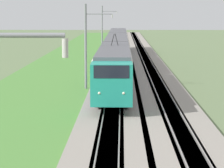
% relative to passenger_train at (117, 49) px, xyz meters
% --- Properties ---
extents(ballast_main, '(240.00, 4.40, 0.30)m').
position_rel_passenger_train_xyz_m(ballast_main, '(-13.37, 0.00, -2.24)').
color(ballast_main, gray).
rests_on(ballast_main, ground).
extents(ballast_adjacent, '(240.00, 4.40, 0.30)m').
position_rel_passenger_train_xyz_m(ballast_adjacent, '(-13.37, -4.06, -2.24)').
color(ballast_adjacent, gray).
rests_on(ballast_adjacent, ground).
extents(track_main, '(240.00, 1.57, 0.45)m').
position_rel_passenger_train_xyz_m(track_main, '(-13.37, 0.00, -2.23)').
color(track_main, '#4C4238').
rests_on(track_main, ground).
extents(track_adjacent, '(240.00, 1.57, 0.45)m').
position_rel_passenger_train_xyz_m(track_adjacent, '(-13.37, -4.06, -2.23)').
color(track_adjacent, '#4C4238').
rests_on(track_adjacent, ground).
extents(grass_verge, '(240.00, 9.97, 0.12)m').
position_rel_passenger_train_xyz_m(grass_verge, '(-13.37, 6.72, -2.33)').
color(grass_verge, '#4C8438').
rests_on(grass_verge, ground).
extents(passenger_train, '(65.23, 2.86, 5.09)m').
position_rel_passenger_train_xyz_m(passenger_train, '(0.00, 0.00, 0.00)').
color(passenger_train, teal).
rests_on(passenger_train, ground).
extents(catenary_mast_mid, '(0.22, 2.56, 7.76)m').
position_rel_passenger_train_xyz_m(catenary_mast_mid, '(-18.59, 2.55, 1.63)').
color(catenary_mast_mid, slate).
rests_on(catenary_mast_mid, ground).
extents(catenary_mast_far, '(0.22, 2.56, 7.99)m').
position_rel_passenger_train_xyz_m(catenary_mast_far, '(20.83, 2.55, 1.75)').
color(catenary_mast_far, slate).
rests_on(catenary_mast_far, ground).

